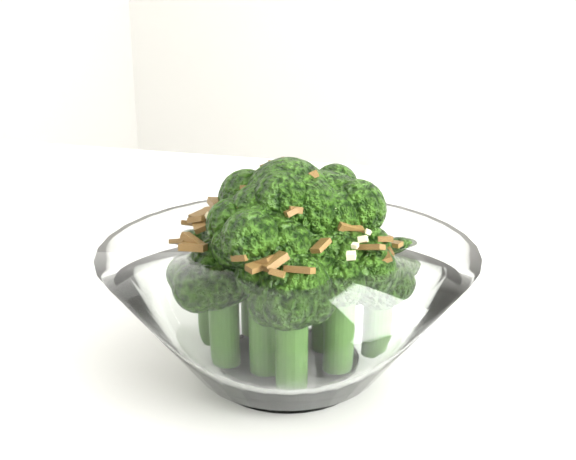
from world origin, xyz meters
The scene contains 2 objects.
table centered at (-0.14, -0.01, 0.68)m, with size 1.38×1.12×0.75m.
broccoli_dish centered at (0.07, -0.04, 0.80)m, with size 0.21×0.21×0.13m.
Camera 1 is at (0.29, -0.38, 0.98)m, focal length 50.00 mm.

